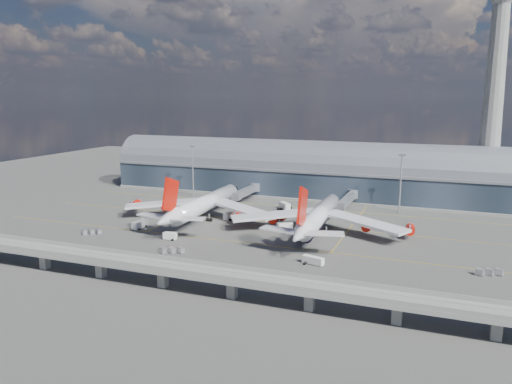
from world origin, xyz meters
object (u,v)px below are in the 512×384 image
(service_truck_5, at_px, (285,206))
(service_truck_0, at_px, (140,225))
(service_truck_1, at_px, (170,236))
(floodlight_mast_right, at_px, (401,182))
(cargo_train_2, at_px, (489,272))
(control_tower, at_px, (494,91))
(cargo_train_1, at_px, (172,250))
(floodlight_mast_left, at_px, (193,170))
(airliner_right, at_px, (318,217))
(service_truck_3, at_px, (285,226))
(airliner_left, at_px, (203,204))
(service_truck_4, at_px, (229,216))
(service_truck_2, at_px, (313,260))
(cargo_train_0, at_px, (92,232))

(service_truck_5, bearing_deg, service_truck_0, -174.29)
(service_truck_1, bearing_deg, floodlight_mast_right, -50.82)
(floodlight_mast_right, bearing_deg, cargo_train_2, -65.66)
(floodlight_mast_right, height_order, cargo_train_2, floodlight_mast_right)
(control_tower, bearing_deg, cargo_train_2, -92.18)
(cargo_train_1, bearing_deg, service_truck_5, 12.42)
(floodlight_mast_left, bearing_deg, airliner_right, -29.82)
(airliner_right, relative_size, service_truck_5, 11.06)
(service_truck_3, distance_m, cargo_train_2, 73.31)
(floodlight_mast_left, xyz_separation_m, airliner_left, (26.60, -40.80, -7.23))
(airliner_right, relative_size, service_truck_4, 12.57)
(control_tower, height_order, service_truck_2, control_tower)
(floodlight_mast_left, xyz_separation_m, airliner_right, (75.11, -43.05, -7.74))
(service_truck_2, bearing_deg, airliner_left, 73.10)
(floodlight_mast_left, relative_size, cargo_train_1, 3.06)
(service_truck_2, bearing_deg, service_truck_0, 94.34)
(airliner_left, bearing_deg, control_tower, 30.06)
(floodlight_mast_right, xyz_separation_m, cargo_train_1, (-62.65, -84.13, -12.65))
(floodlight_mast_right, distance_m, service_truck_2, 81.09)
(control_tower, height_order, airliner_right, control_tower)
(floodlight_mast_right, relative_size, service_truck_5, 3.97)
(floodlight_mast_right, relative_size, airliner_left, 0.35)
(airliner_left, height_order, service_truck_1, airliner_left)
(service_truck_4, height_order, cargo_train_2, service_truck_4)
(service_truck_2, bearing_deg, service_truck_4, 65.10)
(service_truck_5, distance_m, cargo_train_0, 83.26)
(service_truck_4, bearing_deg, cargo_train_0, -119.97)
(control_tower, bearing_deg, service_truck_1, -136.96)
(airliner_right, bearing_deg, cargo_train_2, -27.75)
(service_truck_5, bearing_deg, service_truck_3, -116.97)
(airliner_left, relative_size, service_truck_2, 10.38)
(airliner_right, bearing_deg, airliner_left, 174.56)
(floodlight_mast_left, bearing_deg, cargo_train_0, -91.25)
(service_truck_2, xyz_separation_m, service_truck_3, (-20.03, 34.15, 0.20))
(control_tower, bearing_deg, service_truck_2, -116.31)
(floodlight_mast_left, xyz_separation_m, cargo_train_0, (-1.64, -75.24, -12.76))
(cargo_train_2, bearing_deg, service_truck_4, 93.99)
(cargo_train_2, bearing_deg, service_truck_1, 113.77)
(airliner_right, distance_m, service_truck_0, 67.70)
(service_truck_1, distance_m, cargo_train_1, 15.54)
(cargo_train_2, bearing_deg, cargo_train_1, 121.74)
(cargo_train_0, bearing_deg, service_truck_0, -12.91)
(floodlight_mast_right, height_order, airliner_left, floodlight_mast_right)
(service_truck_3, relative_size, cargo_train_1, 0.70)
(service_truck_5, bearing_deg, floodlight_mast_left, 122.65)
(service_truck_1, bearing_deg, airliner_right, -64.56)
(service_truck_1, height_order, service_truck_4, service_truck_4)
(service_truck_0, bearing_deg, service_truck_1, -24.59)
(service_truck_0, distance_m, service_truck_3, 55.19)
(floodlight_mast_left, distance_m, cargo_train_1, 92.92)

